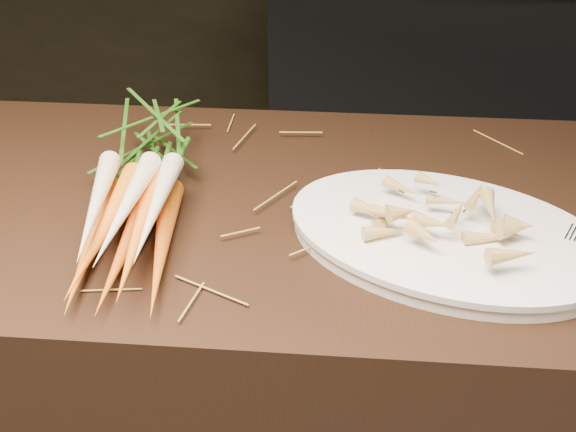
# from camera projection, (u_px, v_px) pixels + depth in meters

# --- Properties ---
(main_counter) EXTENTS (2.40, 0.70, 0.90)m
(main_counter) POSITION_uv_depth(u_px,v_px,m) (492.00, 411.00, 1.38)
(main_counter) COLOR black
(main_counter) RESTS_ON ground
(back_counter) EXTENTS (1.82, 0.62, 0.84)m
(back_counter) POSITION_uv_depth(u_px,v_px,m) (495.00, 70.00, 2.95)
(back_counter) COLOR black
(back_counter) RESTS_ON ground
(straw_bedding) EXTENTS (1.40, 0.60, 0.02)m
(straw_bedding) POSITION_uv_depth(u_px,v_px,m) (536.00, 207.00, 1.13)
(straw_bedding) COLOR olive
(straw_bedding) RESTS_ON main_counter
(root_veg_bunch) EXTENTS (0.20, 0.58, 0.11)m
(root_veg_bunch) POSITION_uv_depth(u_px,v_px,m) (148.00, 170.00, 1.14)
(root_veg_bunch) COLOR #CA5309
(root_veg_bunch) RESTS_ON main_counter
(serving_platter) EXTENTS (0.55, 0.46, 0.02)m
(serving_platter) POSITION_uv_depth(u_px,v_px,m) (445.00, 238.00, 1.05)
(serving_platter) COLOR white
(serving_platter) RESTS_ON main_counter
(roasted_veg_heap) EXTENTS (0.27, 0.24, 0.05)m
(roasted_veg_heap) POSITION_uv_depth(u_px,v_px,m) (448.00, 216.00, 1.03)
(roasted_veg_heap) COLOR #B0813F
(roasted_veg_heap) RESTS_ON serving_platter
(serving_fork) EXTENTS (0.09, 0.16, 0.00)m
(serving_fork) POSITION_uv_depth(u_px,v_px,m) (563.00, 268.00, 0.97)
(serving_fork) COLOR silver
(serving_fork) RESTS_ON serving_platter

